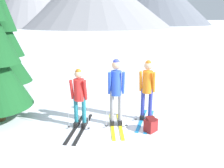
{
  "coord_description": "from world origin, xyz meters",
  "views": [
    {
      "loc": [
        -1.04,
        -5.68,
        2.89
      ],
      "look_at": [
        0.21,
        0.49,
        1.05
      ],
      "focal_mm": 36.74,
      "sensor_mm": 36.0,
      "label": 1
    }
  ],
  "objects": [
    {
      "name": "ground_plane",
      "position": [
        0.0,
        0.0,
        0.0
      ],
      "size": [
        400.0,
        400.0,
        0.0
      ],
      "primitive_type": "plane",
      "color": "white"
    },
    {
      "name": "skier_in_blue",
      "position": [
        0.22,
        0.01,
        1.05
      ],
      "size": [
        0.6,
        1.6,
        1.86
      ],
      "color": "yellow",
      "rests_on": "ground"
    },
    {
      "name": "pine_tree_mid",
      "position": [
        -3.27,
        3.87,
        1.83
      ],
      "size": [
        1.66,
        1.66,
        4.01
      ],
      "color": "#51381E",
      "rests_on": "ground"
    },
    {
      "name": "skier_in_orange",
      "position": [
        1.15,
        0.15,
        0.98
      ],
      "size": [
        1.01,
        1.53,
        1.77
      ],
      "color": "#1E84D1",
      "rests_on": "ground"
    },
    {
      "name": "skier_in_red",
      "position": [
        -0.75,
        0.11,
        0.9
      ],
      "size": [
        0.89,
        1.79,
        1.63
      ],
      "color": "black",
      "rests_on": "ground"
    },
    {
      "name": "backpack_on_snow_front",
      "position": [
        1.03,
        -0.54,
        0.19
      ],
      "size": [
        0.4,
        0.38,
        0.38
      ],
      "color": "maroon",
      "rests_on": "ground"
    }
  ]
}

